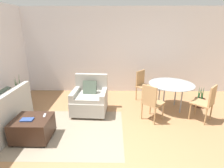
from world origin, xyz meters
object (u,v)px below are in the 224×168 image
Objects in this scene: tv_remote_primary at (45,115)px; dining_chair_near_right at (207,101)px; ottoman at (33,128)px; dining_table at (171,86)px; potted_plant_small at (200,101)px; potted_plant at (20,101)px; dining_chair_far_left at (143,83)px; dining_chair_near_left at (151,101)px; armchair at (90,99)px; book_stack at (27,120)px.

tv_remote_primary is 3.60m from dining_chair_near_right.
ottoman is 3.43m from dining_table.
tv_remote_primary is 0.25× the size of potted_plant_small.
potted_plant is 1.10× the size of dining_chair_far_left.
potted_plant is at bearing -178.50° from potted_plant_small.
dining_chair_near_left is at bearing -10.80° from potted_plant.
dining_chair_near_left is (3.47, -0.66, 0.32)m from potted_plant.
dining_chair_far_left reaches higher than potted_plant_small.
dining_chair_far_left is (2.47, 2.03, 0.27)m from ottoman.
potted_plant_small is (3.81, 1.41, -0.30)m from tv_remote_primary.
potted_plant is 3.54m from dining_chair_near_left.
potted_plant_small is (4.02, 1.55, -0.09)m from ottoman.
tv_remote_primary is 0.17× the size of dining_chair_far_left.
potted_plant reaches higher than ottoman.
ottoman is 2.60m from dining_chair_near_left.
potted_plant_small is at bearing 1.50° from potted_plant.
dining_chair_near_right is at bearing -7.93° from potted_plant.
potted_plant is 1.10× the size of dining_chair_near_left.
armchair is 0.96× the size of potted_plant.
book_stack is 0.26× the size of dining_chair_far_left.
book_stack is at bearing -167.91° from dining_chair_near_right.
potted_plant is at bearing 173.31° from armchair.
dining_chair_near_right reaches higher than potted_plant_small.
tv_remote_primary is at bearing -164.66° from dining_chair_near_left.
potted_plant_small is (5.01, 0.13, -0.04)m from potted_plant.
book_stack is 4.39m from potted_plant_small.
potted_plant is 1.63× the size of potted_plant_small.
potted_plant_small is at bearing 21.04° from ottoman.
dining_chair_far_left reaches higher than dining_table.
dining_chair_near_left is at bearing -152.81° from potted_plant_small.
dining_table is (3.11, 1.39, 0.40)m from ottoman.
potted_plant is (-1.97, 0.23, -0.16)m from armchair.
dining_chair_near_right is 1.00× the size of dining_chair_far_left.
dining_table reaches higher than ottoman.
armchair is 2.81m from dining_chair_near_right.
tv_remote_primary is (-0.77, -1.05, 0.09)m from armchair.
potted_plant_small is at bearing -17.48° from dining_chair_far_left.
dining_chair_near_left is (-0.64, -0.64, -0.13)m from dining_table.
dining_table reaches higher than potted_plant_small.
armchair is 1.31m from tv_remote_primary.
ottoman is at bearing 49.61° from book_stack.
potted_plant_small is (3.04, 0.36, -0.20)m from armchair.
armchair is 1.73m from dining_chair_far_left.
dining_chair_near_left and dining_chair_far_left have the same top height.
tv_remote_primary is (0.21, 0.13, 0.21)m from ottoman.
armchair reaches higher than dining_chair_near_left.
potted_plant_small is at bearing 71.55° from dining_chair_near_right.
armchair reaches higher than potted_plant_small.
dining_table is at bearing 23.47° from tv_remote_primary.
ottoman is 4.65× the size of tv_remote_primary.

